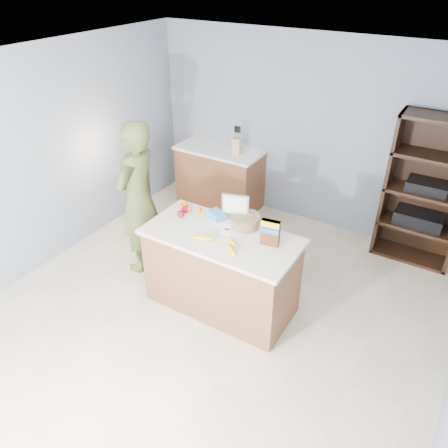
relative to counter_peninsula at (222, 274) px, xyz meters
The scene contains 15 objects.
floor 0.51m from the counter_peninsula, 90.00° to the right, with size 4.50×5.00×0.02m, color beige.
walls 1.27m from the counter_peninsula, 90.00° to the right, with size 4.52×5.02×2.51m.
counter_peninsula is the anchor object (origin of this frame).
back_cabinet 2.25m from the counter_peninsula, 122.28° to the left, with size 1.24×0.62×0.90m.
shelving_unit 2.61m from the counter_peninsula, 52.89° to the left, with size 0.90×0.40×1.80m.
person 1.29m from the counter_peninsula, behind, with size 0.66×0.43×1.81m, color #4D5728.
knife_block 2.16m from the counter_peninsula, 115.67° to the left, with size 0.12×0.10×0.31m.
envelopes 0.50m from the counter_peninsula, 93.35° to the left, with size 0.39×0.20×0.00m.
bananas 0.53m from the counter_peninsula, 71.52° to the right, with size 0.52×0.26×0.04m.
apples 0.77m from the counter_peninsula, 167.54° to the left, with size 0.09×0.18×0.08m.
oranges 0.80m from the counter_peninsula, 158.29° to the left, with size 0.27×0.13×0.07m.
blue_carton 0.62m from the counter_peninsula, 130.85° to the left, with size 0.18×0.12×0.08m, color blue.
salad_bowl 0.61m from the counter_peninsula, 64.43° to the left, with size 0.30×0.30×0.13m.
tv 0.73m from the counter_peninsula, 96.28° to the left, with size 0.28×0.12×0.28m.
cereal_box 0.80m from the counter_peninsula, 11.53° to the left, with size 0.18×0.09×0.26m.
Camera 1 is at (1.89, -2.75, 3.25)m, focal length 35.00 mm.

